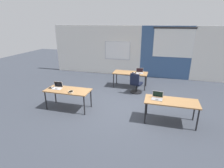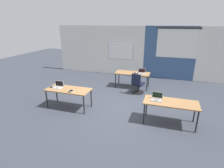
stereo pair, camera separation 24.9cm
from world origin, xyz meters
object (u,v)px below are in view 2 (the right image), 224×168
Objects in this scene: laptop_near_left_end at (58,86)px; desk_near_right at (171,104)px; desk_near_left at (68,91)px; chair_far_right at (137,85)px; snack_bowl at (71,91)px; desk_far_center at (132,74)px; laptop_far_right at (142,72)px; mouse_far_right at (136,73)px; mouse_near_left_end at (53,86)px; laptop_near_right_inner at (157,98)px.

desk_near_right is at bearing -3.12° from laptop_near_left_end.
chair_far_right is at bearing 44.74° from desk_near_left.
snack_bowl is at bearing -23.32° from laptop_near_left_end.
chair_far_right is at bearing 36.42° from laptop_near_left_end.
desk_near_left is at bearing 137.48° from snack_bowl.
desk_far_center is 0.84m from chair_far_right.
laptop_far_right is at bearing 57.28° from snack_bowl.
snack_bowl is at bearing -132.30° from laptop_far_right.
mouse_far_right is (-1.56, 2.77, 0.08)m from desk_near_right.
desk_near_left is at bearing 180.00° from desk_near_right.
snack_bowl is (0.67, -0.25, -0.01)m from laptop_near_left_end.
chair_far_right reaches higher than desk_near_left.
desk_far_center is 3.38m from snack_bowl.
mouse_far_right is at bearing 46.53° from laptop_near_left_end.
desk_near_left is 9.01× the size of snack_bowl.
chair_far_right reaches higher than mouse_far_right.
chair_far_right is 8.81× the size of mouse_near_left_end.
laptop_near_right_inner reaches higher than chair_far_right.
laptop_near_left_end reaches higher than snack_bowl.
laptop_near_right_inner is at bearing 129.33° from chair_far_right.
laptop_far_right is (0.44, 0.01, 0.11)m from desk_far_center.
desk_far_center is at bearing 171.24° from laptop_far_right.
chair_far_right reaches higher than snack_bowl.
desk_near_left is 3.30m from desk_far_center.
laptop_near_right_inner reaches higher than desk_near_left.
laptop_far_right is at bearing 112.92° from laptop_near_right_inner.
laptop_near_right_inner is at bearing 0.79° from desk_near_left.
laptop_near_right_inner is 0.39× the size of chair_far_right.
desk_near_right is at bearing -60.60° from mouse_far_right.
desk_near_right is at bearing 3.90° from snack_bowl.
laptop_far_right is at bearing 7.43° from mouse_far_right.
mouse_near_left_end is (-4.15, 0.02, 0.08)m from desk_near_right.
snack_bowl is at bearing -176.10° from desk_near_right.
laptop_near_right_inner is at bearing -64.38° from desk_far_center.
laptop_near_right_inner is 2.96m from mouse_far_right.
mouse_far_right is at bearing 60.51° from snack_bowl.
laptop_near_left_end reaches higher than desk_far_center.
laptop_near_right_inner reaches higher than snack_bowl.
laptop_near_right_inner is (-0.43, 0.04, 0.11)m from desk_near_right.
desk_near_right is 1.00× the size of desk_far_center.
laptop_near_left_end is 0.22m from mouse_near_left_end.
laptop_near_left_end reaches higher than laptop_near_right_inner.
laptop_near_left_end is at bearing 179.55° from desk_near_right.
chair_far_right is at bearing 122.98° from desk_near_right.
laptop_near_left_end reaches higher than mouse_far_right.
chair_far_right is (0.19, -0.66, -0.36)m from mouse_far_right.
desk_near_left is 1.00× the size of desk_far_center.
laptop_far_right is 3.60m from snack_bowl.
laptop_near_left_end is at bearing -174.63° from laptop_near_right_inner.
laptop_far_right is 0.80m from chair_far_right.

